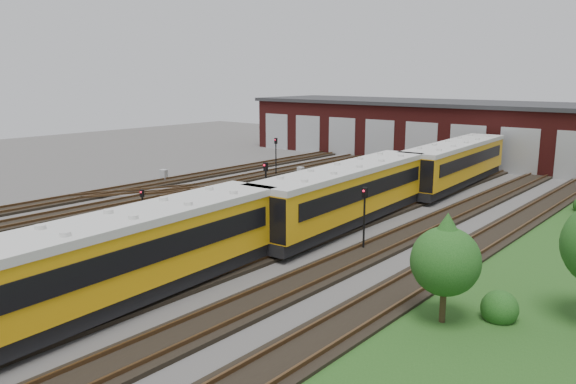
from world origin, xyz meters
The scene contains 15 objects.
ground centered at (0.00, 0.00, 0.00)m, with size 120.00×120.00×0.00m, color #4B4846.
track_network centered at (-0.17, 0.59, 0.11)m, with size 30.40×70.00×0.33m.
maintenance_shed centered at (-0.01, 39.97, 3.20)m, with size 51.00×12.50×6.35m.
metro_train centered at (6.00, 8.30, 2.09)m, with size 4.05×48.75×3.43m.
signal_mast_0 centered at (-2.04, -0.95, 1.74)m, with size 0.24×0.23×2.72m.
signal_mast_1 centered at (-9.18, 19.08, 2.24)m, with size 0.27×0.26×3.51m.
signal_mast_2 centered at (0.72, 6.67, 2.34)m, with size 0.31×0.29×3.67m.
signal_mast_3 centered at (9.47, 4.72, 2.19)m, with size 0.29×0.27×3.43m.
relay_cabinet_0 centered at (-15.00, 10.60, 0.51)m, with size 0.61×0.51×1.01m, color #ACAFB1.
relay_cabinet_1 centered at (-7.03, 20.07, 0.45)m, with size 0.54×0.45×0.90m, color #ACAFB1.
relay_cabinet_2 centered at (-2.57, 7.82, 0.56)m, with size 0.68×0.56×1.13m, color #ACAFB1.
relay_cabinet_3 centered at (-1.42, 27.26, 0.55)m, with size 0.67×0.55×1.11m, color #ACAFB1.
relay_cabinet_4 centered at (3.09, 20.08, 0.47)m, with size 0.56×0.47×0.93m, color #ACAFB1.
tree_3 centered at (16.57, -0.99, 2.76)m, with size 2.59×2.59×4.29m.
bush_0 centered at (18.16, 0.57, 0.70)m, with size 1.41×1.41×1.41m, color #164212.
Camera 1 is at (24.74, -19.91, 9.18)m, focal length 35.00 mm.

